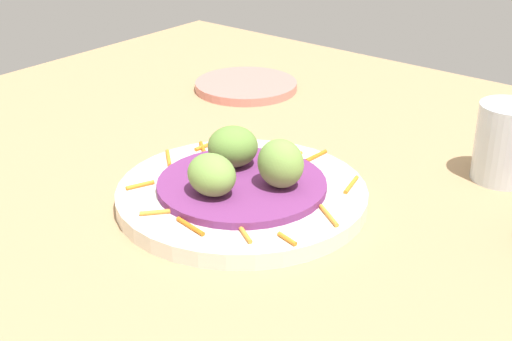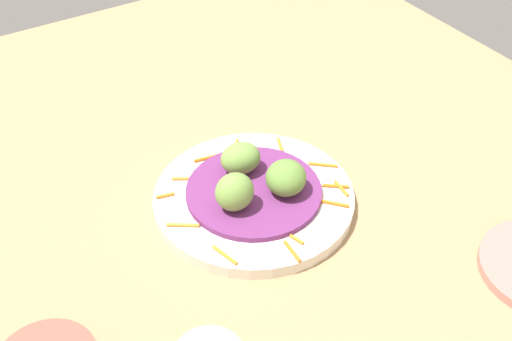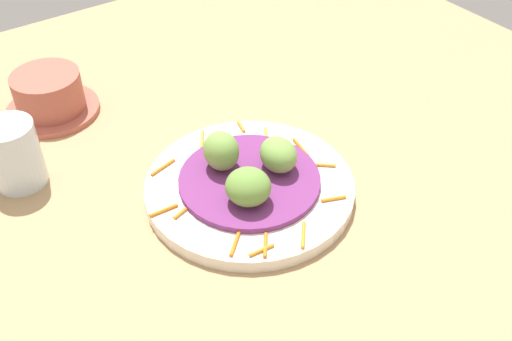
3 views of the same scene
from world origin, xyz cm
name	(u,v)px [view 3 (image 3 of 3)]	position (x,y,z in cm)	size (l,w,h in cm)	color
table_surface	(268,180)	(0.00, 0.00, 1.00)	(110.00, 110.00, 2.00)	tan
main_plate	(250,188)	(1.50, -3.76, 2.80)	(24.39, 24.39, 1.60)	silver
cabbage_bed	(249,180)	(1.50, -3.76, 3.97)	(16.43, 16.43, 0.74)	#702D6B
carrot_garnish	(250,187)	(2.25, -4.27, 3.80)	(23.25, 22.24, 0.40)	orange
guac_scoop_left	(279,154)	(1.94, 0.03, 6.31)	(4.13, 5.02, 3.93)	#759E47
guac_scoop_center	(221,151)	(-2.01, -5.27, 6.71)	(4.58, 4.05, 4.73)	#759E47
guac_scoop_right	(248,187)	(4.56, -6.05, 6.39)	(5.05, 4.82, 4.10)	olive
terracotta_bowl	(49,96)	(-27.61, -16.51, 4.70)	(12.63, 12.63, 5.95)	#A85142
water_glass	(14,154)	(-15.99, -24.81, 6.09)	(6.13, 6.13, 8.17)	silver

